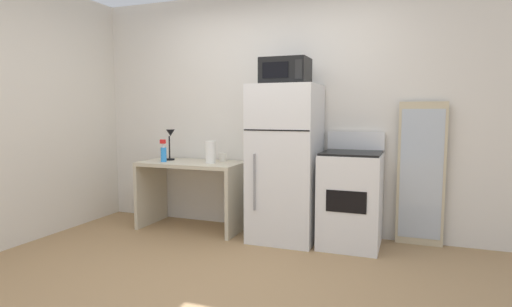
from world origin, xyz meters
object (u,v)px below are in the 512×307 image
object	(u,v)px
oven_range	(351,198)
leaning_mirror	(421,174)
desk_lamp	(170,139)
paper_towel_roll	(211,152)
spray_bottle	(164,153)
desk	(193,182)
refrigerator	(285,163)
microwave	(285,71)
coffee_mug	(223,157)

from	to	relation	value
oven_range	leaning_mirror	distance (m)	0.72
desk_lamp	oven_range	size ratio (longest dim) A/B	0.32
paper_towel_roll	spray_bottle	bearing A→B (deg)	-170.96
desk_lamp	spray_bottle	xyz separation A→B (m)	(0.01, -0.16, -0.14)
desk	paper_towel_roll	world-z (taller)	paper_towel_roll
refrigerator	microwave	distance (m)	0.92
desk_lamp	desk	bearing A→B (deg)	-7.31
paper_towel_roll	oven_range	bearing A→B (deg)	1.44
desk_lamp	leaning_mirror	world-z (taller)	leaning_mirror
oven_range	leaning_mirror	world-z (taller)	leaning_mirror
oven_range	desk	bearing A→B (deg)	-179.85
leaning_mirror	paper_towel_roll	bearing A→B (deg)	-172.16
desk_lamp	coffee_mug	xyz separation A→B (m)	(0.60, 0.12, -0.19)
oven_range	refrigerator	bearing A→B (deg)	-178.15
coffee_mug	oven_range	size ratio (longest dim) A/B	0.09
spray_bottle	refrigerator	world-z (taller)	refrigerator
desk	leaning_mirror	bearing A→B (deg)	6.26
microwave	desk_lamp	bearing A→B (deg)	176.83
leaning_mirror	microwave	bearing A→B (deg)	-166.98
spray_bottle	coffee_mug	xyz separation A→B (m)	(0.59, 0.27, -0.05)
desk	desk_lamp	bearing A→B (deg)	172.69
oven_range	desk_lamp	bearing A→B (deg)	179.03
refrigerator	oven_range	size ratio (longest dim) A/B	1.43
microwave	oven_range	distance (m)	1.40
desk	leaning_mirror	distance (m)	2.39
refrigerator	oven_range	bearing A→B (deg)	1.85
leaning_mirror	coffee_mug	bearing A→B (deg)	-177.09
coffee_mug	refrigerator	xyz separation A→B (m)	(0.78, -0.17, -0.01)
microwave	oven_range	bearing A→B (deg)	3.70
microwave	leaning_mirror	size ratio (longest dim) A/B	0.33
desk	microwave	xyz separation A→B (m)	(1.08, -0.04, 1.18)
coffee_mug	spray_bottle	bearing A→B (deg)	-155.24
spray_bottle	oven_range	bearing A→B (deg)	3.47
desk_lamp	leaning_mirror	distance (m)	2.70
paper_towel_roll	refrigerator	xyz separation A→B (m)	(0.84, 0.02, -0.09)
desk	leaning_mirror	xyz separation A→B (m)	(2.37, 0.26, 0.18)
refrigerator	coffee_mug	bearing A→B (deg)	167.67
coffee_mug	refrigerator	distance (m)	0.80
desk	microwave	world-z (taller)	microwave
desk	refrigerator	bearing A→B (deg)	-0.88
desk	spray_bottle	distance (m)	0.45
desk_lamp	oven_range	bearing A→B (deg)	-0.97
oven_range	leaning_mirror	xyz separation A→B (m)	(0.63, 0.26, 0.23)
spray_bottle	coffee_mug	world-z (taller)	spray_bottle
paper_towel_roll	desk	bearing A→B (deg)	172.29
coffee_mug	refrigerator	world-z (taller)	refrigerator
paper_towel_roll	microwave	size ratio (longest dim) A/B	0.52
coffee_mug	desk	bearing A→B (deg)	-152.66
desk_lamp	paper_towel_roll	xyz separation A→B (m)	(0.55, -0.07, -0.12)
desk	oven_range	size ratio (longest dim) A/B	1.04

